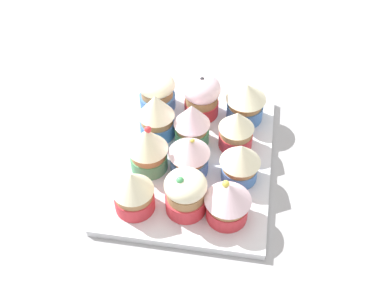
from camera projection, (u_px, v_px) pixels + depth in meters
ground_plane at (192, 168)px, 76.55cm from camera, size 180.00×180.00×3.00cm
baking_tray at (192, 160)px, 75.03cm from camera, size 31.26×24.39×1.20cm
cupcake_0 at (157, 92)px, 80.40cm from camera, size 6.14×6.14×6.28cm
cupcake_1 at (157, 115)px, 75.13cm from camera, size 5.74×5.74×8.07cm
cupcake_2 at (148, 148)px, 70.25cm from camera, size 6.05×6.05×8.28cm
cupcake_3 at (133, 191)px, 65.45cm from camera, size 5.81×5.81×7.23cm
cupcake_4 at (204, 96)px, 78.69cm from camera, size 6.21×6.21×7.63cm
cupcake_5 at (192, 123)px, 74.18cm from camera, size 5.73×5.73×7.57cm
cupcake_6 at (192, 155)px, 70.16cm from camera, size 6.20×6.20×7.02cm
cupcake_7 at (186, 193)px, 65.37cm from camera, size 5.87×5.87×7.30cm
cupcake_8 at (246, 101)px, 78.00cm from camera, size 6.59×6.59×7.13cm
cupcake_9 at (236, 129)px, 73.82cm from camera, size 5.52×5.52×6.94cm
cupcake_10 at (240, 161)px, 69.24cm from camera, size 5.99×5.99×6.83cm
cupcake_11 at (228, 201)px, 64.43cm from camera, size 6.44×6.44×7.08cm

